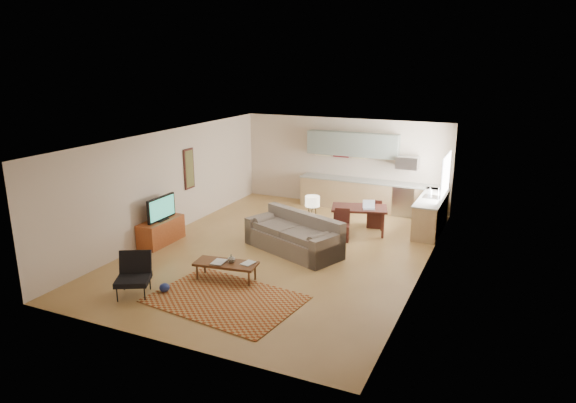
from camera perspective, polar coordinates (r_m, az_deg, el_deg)
The scene contains 25 objects.
room at distance 11.86m, azimuth -0.60°, elevation 0.58°, with size 9.00×9.00×9.00m.
kitchen_counter_back at distance 15.60m, azimuth 8.93°, elevation 0.67°, with size 4.26×0.64×0.92m, color tan, non-canonical shape.
kitchen_counter_right at distance 14.09m, azimuth 15.58°, elevation -1.34°, with size 0.64×2.26×0.92m, color tan, non-canonical shape.
kitchen_range at distance 15.36m, azimuth 12.88°, elevation 0.19°, with size 0.62×0.62×0.90m, color #A5A8AD.
kitchen_microwave at distance 15.13m, azimuth 13.14°, elevation 4.23°, with size 0.62×0.40×0.35m, color #A5A8AD.
upper_cabinets at distance 15.60m, azimuth 7.18°, elevation 6.33°, with size 2.80×0.34×0.70m, color gray.
window_right at distance 13.78m, azimuth 17.14°, elevation 2.86°, with size 0.02×1.40×1.05m, color white.
wall_art_left at distance 14.16m, azimuth -10.92°, elevation 3.59°, with size 0.06×0.42×1.10m, color olive, non-canonical shape.
triptych at distance 15.88m, azimuth 5.92°, elevation 5.80°, with size 1.70×0.04×0.50m, color #FFEDC1, non-canonical shape.
rug at distance 9.99m, azimuth -6.97°, elevation -10.71°, with size 2.75×1.90×0.02m, color maroon.
sofa at distance 12.12m, azimuth 0.57°, elevation -3.59°, with size 2.53×1.10×0.88m, color #6C5E54, non-canonical shape.
coffee_table at distance 10.74m, azimuth -6.89°, elevation -7.69°, with size 1.30×0.52×0.39m, color #4A2814, non-canonical shape.
book_a at distance 10.72m, azimuth -8.31°, elevation -6.61°, with size 0.28×0.36×0.03m, color maroon.
book_b at distance 10.62m, azimuth -4.91°, elevation -6.72°, with size 0.26×0.32×0.02m, color navy.
vase at distance 10.64m, azimuth -6.32°, elevation -6.30°, with size 0.19×0.19×0.17m, color black.
armchair at distance 10.36m, azimuth -16.86°, elevation -7.91°, with size 0.72×0.72×0.82m, color black, non-canonical shape.
tv_credenza at distance 13.09m, azimuth -13.91°, elevation -3.25°, with size 0.50×1.30×0.60m, color #96411E, non-canonical shape.
tv at distance 12.88m, azimuth -13.90°, elevation -0.75°, with size 0.10×1.00×0.60m, color black, non-canonical shape.
console_table at distance 12.45m, azimuth 2.68°, elevation -3.48°, with size 0.62×0.41×0.72m, color #391814, non-canonical shape.
table_lamp at distance 12.25m, azimuth 2.72°, elevation -0.62°, with size 0.35×0.35×0.58m, color beige, non-canonical shape.
dining_table at distance 13.51m, azimuth 7.88°, elevation -2.08°, with size 1.41×0.81×0.71m, color #391814, non-canonical shape.
dining_chair_near at distance 12.92m, azimuth 5.98°, elevation -2.63°, with size 0.38×0.40×0.80m, color #391814, non-canonical shape.
dining_chair_far at distance 14.09m, azimuth 9.64°, elevation -1.22°, with size 0.38×0.40×0.80m, color #391814, non-canonical shape.
laptop at distance 13.22m, azimuth 9.01°, elevation -0.39°, with size 0.30×0.23×0.23m, color #A5A8AD, non-canonical shape.
soap_bottle at distance 14.20m, azimuth 15.51°, elevation 1.13°, with size 0.10×0.10×0.19m, color #FFEDC1.
Camera 1 is at (4.84, -10.39, 4.41)m, focal length 32.00 mm.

